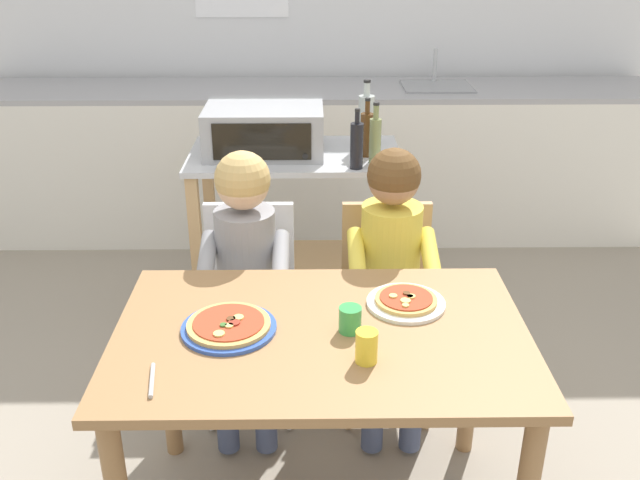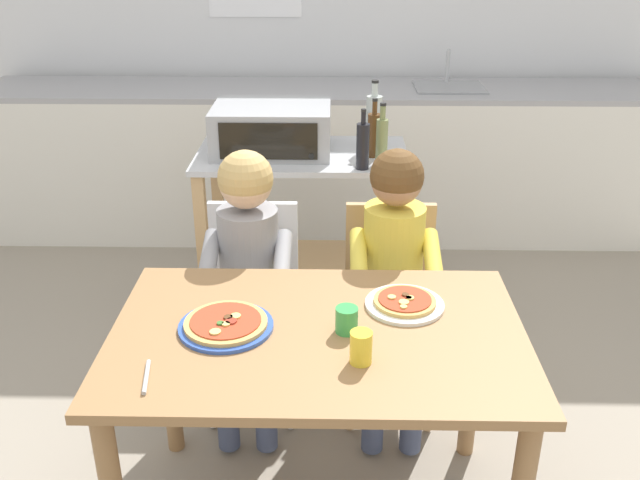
# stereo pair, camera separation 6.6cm
# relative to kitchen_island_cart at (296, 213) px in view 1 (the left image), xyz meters

# --- Properties ---
(ground_plane) EXTENTS (10.82, 10.82, 0.00)m
(ground_plane) POSITION_rel_kitchen_island_cart_xyz_m (0.10, -0.19, -0.56)
(ground_plane) COLOR gray
(kitchen_counter) EXTENTS (4.06, 0.60, 1.10)m
(kitchen_counter) POSITION_rel_kitchen_island_cart_xyz_m (0.10, 1.08, -0.11)
(kitchen_counter) COLOR silver
(kitchen_counter) RESTS_ON ground
(kitchen_island_cart) EXTENTS (0.94, 0.53, 0.85)m
(kitchen_island_cart) POSITION_rel_kitchen_island_cart_xyz_m (0.00, 0.00, 0.00)
(kitchen_island_cart) COLOR #B7BABF
(kitchen_island_cart) RESTS_ON ground
(toaster_oven) EXTENTS (0.52, 0.40, 0.21)m
(toaster_oven) POSITION_rel_kitchen_island_cart_xyz_m (-0.13, 0.02, 0.39)
(toaster_oven) COLOR #999BA0
(toaster_oven) RESTS_ON kitchen_island_cart
(bottle_tall_green_wine) EXTENTS (0.05, 0.05, 0.25)m
(bottle_tall_green_wine) POSITION_rel_kitchen_island_cart_xyz_m (0.26, -0.21, 0.39)
(bottle_tall_green_wine) COLOR black
(bottle_tall_green_wine) RESTS_ON kitchen_island_cart
(bottle_dark_olive_oil) EXTENTS (0.06, 0.06, 0.26)m
(bottle_dark_olive_oil) POSITION_rel_kitchen_island_cart_xyz_m (0.31, -0.05, 0.39)
(bottle_dark_olive_oil) COLOR #4C2D14
(bottle_dark_olive_oil) RESTS_ON kitchen_island_cart
(bottle_brown_beer) EXTENTS (0.05, 0.05, 0.26)m
(bottle_brown_beer) POSITION_rel_kitchen_island_cart_xyz_m (0.34, -0.14, 0.39)
(bottle_brown_beer) COLOR olive
(bottle_brown_beer) RESTS_ON kitchen_island_cart
(bottle_squat_spirits) EXTENTS (0.07, 0.07, 0.31)m
(bottle_squat_spirits) POSITION_rel_kitchen_island_cart_xyz_m (0.32, 0.07, 0.41)
(bottle_squat_spirits) COLOR #ADB7B2
(bottle_squat_spirits) RESTS_ON kitchen_island_cart
(dining_table) EXTENTS (1.20, 0.77, 0.72)m
(dining_table) POSITION_rel_kitchen_island_cart_xyz_m (0.10, -1.27, 0.05)
(dining_table) COLOR olive
(dining_table) RESTS_ON ground
(dining_chair_left) EXTENTS (0.36, 0.36, 0.81)m
(dining_chair_left) POSITION_rel_kitchen_island_cart_xyz_m (-0.17, -0.62, -0.08)
(dining_chair_left) COLOR silver
(dining_chair_left) RESTS_ON ground
(dining_chair_right) EXTENTS (0.36, 0.36, 0.81)m
(dining_chair_right) POSITION_rel_kitchen_island_cart_xyz_m (0.36, -0.63, -0.08)
(dining_chair_right) COLOR tan
(dining_chair_right) RESTS_ON ground
(child_in_grey_shirt) EXTENTS (0.32, 0.42, 1.06)m
(child_in_grey_shirt) POSITION_rel_kitchen_island_cart_xyz_m (-0.17, -0.74, 0.13)
(child_in_grey_shirt) COLOR #424C6B
(child_in_grey_shirt) RESTS_ON ground
(child_in_yellow_shirt) EXTENTS (0.32, 0.42, 1.06)m
(child_in_yellow_shirt) POSITION_rel_kitchen_island_cart_xyz_m (0.36, -0.74, 0.12)
(child_in_yellow_shirt) COLOR #424C6B
(child_in_yellow_shirt) RESTS_ON ground
(pizza_plate_blue_rimmed) EXTENTS (0.28, 0.28, 0.03)m
(pizza_plate_blue_rimmed) POSITION_rel_kitchen_island_cart_xyz_m (-0.17, -1.26, 0.17)
(pizza_plate_blue_rimmed) COLOR #3356B7
(pizza_plate_blue_rimmed) RESTS_ON dining_table
(pizza_plate_white) EXTENTS (0.24, 0.24, 0.03)m
(pizza_plate_white) POSITION_rel_kitchen_island_cart_xyz_m (0.36, -1.13, 0.17)
(pizza_plate_white) COLOR white
(pizza_plate_white) RESTS_ON dining_table
(drinking_cup_green) EXTENTS (0.07, 0.07, 0.08)m
(drinking_cup_green) POSITION_rel_kitchen_island_cart_xyz_m (0.18, -1.27, 0.20)
(drinking_cup_green) COLOR green
(drinking_cup_green) RESTS_ON dining_table
(drinking_cup_yellow) EXTENTS (0.06, 0.06, 0.09)m
(drinking_cup_yellow) POSITION_rel_kitchen_island_cart_xyz_m (0.22, -1.42, 0.21)
(drinking_cup_yellow) COLOR yellow
(drinking_cup_yellow) RESTS_ON dining_table
(serving_spoon) EXTENTS (0.03, 0.14, 0.01)m
(serving_spoon) POSITION_rel_kitchen_island_cart_xyz_m (-0.34, -1.51, 0.17)
(serving_spoon) COLOR #B7BABF
(serving_spoon) RESTS_ON dining_table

